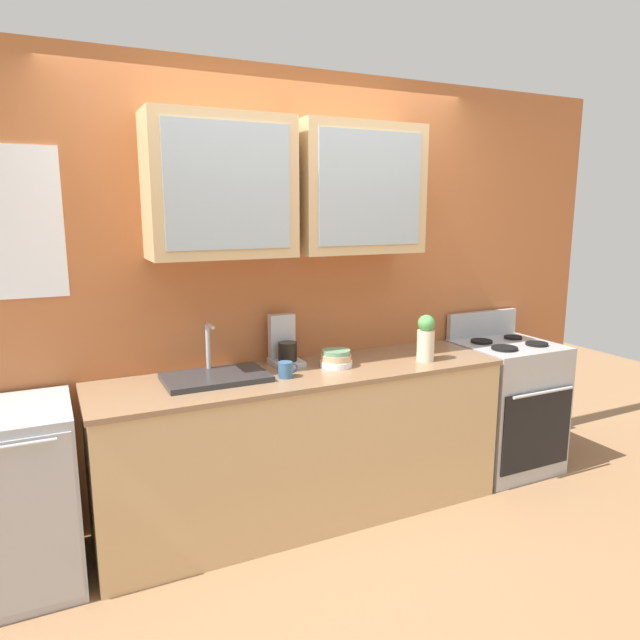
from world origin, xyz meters
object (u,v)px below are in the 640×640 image
(bowl_stack, at_px, (336,359))
(coffee_maker, at_px, (284,346))
(dishwasher, at_px, (12,500))
(stove_range, at_px, (505,405))
(cup_near_sink, at_px, (286,370))
(vase, at_px, (426,338))
(sink_faucet, at_px, (216,376))

(bowl_stack, xyz_separation_m, coffee_maker, (-0.25, 0.19, 0.06))
(dishwasher, xyz_separation_m, coffee_maker, (1.46, 0.19, 0.55))
(stove_range, relative_size, cup_near_sink, 9.33)
(stove_range, relative_size, vase, 3.79)
(stove_range, relative_size, coffee_maker, 3.67)
(sink_faucet, xyz_separation_m, coffee_maker, (0.46, 0.15, 0.09))
(vase, xyz_separation_m, dishwasher, (-2.25, 0.11, -0.58))
(bowl_stack, relative_size, cup_near_sink, 1.65)
(sink_faucet, height_order, cup_near_sink, sink_faucet)
(vase, distance_m, coffee_maker, 0.85)
(sink_faucet, distance_m, dishwasher, 1.11)
(sink_faucet, xyz_separation_m, cup_near_sink, (0.36, -0.12, 0.02))
(cup_near_sink, bearing_deg, coffee_maker, 69.32)
(vase, height_order, cup_near_sink, vase)
(bowl_stack, distance_m, coffee_maker, 0.32)
(sink_faucet, bearing_deg, dishwasher, -177.29)
(cup_near_sink, bearing_deg, vase, -2.37)
(stove_range, bearing_deg, cup_near_sink, -177.34)
(cup_near_sink, distance_m, dishwasher, 1.45)
(stove_range, xyz_separation_m, coffee_maker, (-1.56, 0.19, 0.54))
(vase, xyz_separation_m, cup_near_sink, (-0.89, 0.04, -0.10))
(sink_faucet, relative_size, cup_near_sink, 4.80)
(coffee_maker, bearing_deg, sink_faucet, -162.15)
(sink_faucet, bearing_deg, stove_range, -1.22)
(bowl_stack, bearing_deg, vase, -11.53)
(bowl_stack, height_order, vase, vase)
(stove_range, height_order, cup_near_sink, stove_range)
(sink_faucet, relative_size, coffee_maker, 1.89)
(cup_near_sink, bearing_deg, dishwasher, 176.94)
(stove_range, distance_m, coffee_maker, 1.66)
(sink_faucet, height_order, dishwasher, sink_faucet)
(dishwasher, distance_m, coffee_maker, 1.57)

